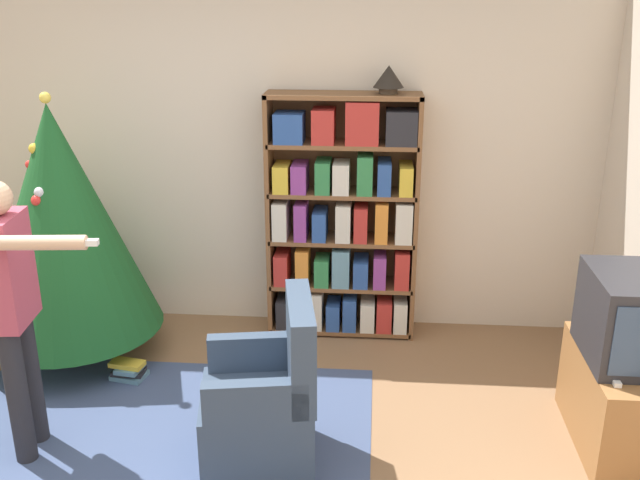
{
  "coord_description": "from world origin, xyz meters",
  "views": [
    {
      "loc": [
        0.83,
        -2.73,
        2.37
      ],
      "look_at": [
        0.54,
        0.95,
        1.05
      ],
      "focal_mm": 40.0,
      "sensor_mm": 36.0,
      "label": 1
    }
  ],
  "objects_px": {
    "christmas_tree": "(61,221)",
    "table_lamp": "(389,78)",
    "television": "(630,317)",
    "bookshelf": "(344,219)",
    "standing_person": "(12,300)",
    "armchair": "(265,408)"
  },
  "relations": [
    {
      "from": "christmas_tree",
      "to": "table_lamp",
      "type": "relative_size",
      "value": 8.86
    },
    {
      "from": "television",
      "to": "table_lamp",
      "type": "bearing_deg",
      "value": 135.3
    },
    {
      "from": "bookshelf",
      "to": "christmas_tree",
      "type": "distance_m",
      "value": 1.86
    },
    {
      "from": "bookshelf",
      "to": "christmas_tree",
      "type": "bearing_deg",
      "value": -164.16
    },
    {
      "from": "television",
      "to": "table_lamp",
      "type": "distance_m",
      "value": 2.06
    },
    {
      "from": "bookshelf",
      "to": "table_lamp",
      "type": "distance_m",
      "value": 1.0
    },
    {
      "from": "christmas_tree",
      "to": "table_lamp",
      "type": "height_order",
      "value": "table_lamp"
    },
    {
      "from": "television",
      "to": "christmas_tree",
      "type": "height_order",
      "value": "christmas_tree"
    },
    {
      "from": "bookshelf",
      "to": "table_lamp",
      "type": "bearing_deg",
      "value": 1.53
    },
    {
      "from": "christmas_tree",
      "to": "standing_person",
      "type": "distance_m",
      "value": 1.05
    },
    {
      "from": "bookshelf",
      "to": "television",
      "type": "relative_size",
      "value": 3.05
    },
    {
      "from": "christmas_tree",
      "to": "armchair",
      "type": "xyz_separation_m",
      "value": [
        1.45,
        -1.04,
        -0.63
      ]
    },
    {
      "from": "television",
      "to": "table_lamp",
      "type": "relative_size",
      "value": 2.8
    },
    {
      "from": "bookshelf",
      "to": "television",
      "type": "xyz_separation_m",
      "value": [
        1.53,
        -1.24,
        -0.09
      ]
    },
    {
      "from": "armchair",
      "to": "standing_person",
      "type": "bearing_deg",
      "value": -99.95
    },
    {
      "from": "bookshelf",
      "to": "christmas_tree",
      "type": "xyz_separation_m",
      "value": [
        -1.78,
        -0.51,
        0.11
      ]
    },
    {
      "from": "television",
      "to": "table_lamp",
      "type": "height_order",
      "value": "table_lamp"
    },
    {
      "from": "christmas_tree",
      "to": "standing_person",
      "type": "bearing_deg",
      "value": -79.73
    },
    {
      "from": "christmas_tree",
      "to": "standing_person",
      "type": "xyz_separation_m",
      "value": [
        0.19,
        -1.04,
        -0.07
      ]
    },
    {
      "from": "armchair",
      "to": "table_lamp",
      "type": "bearing_deg",
      "value": 149.21
    },
    {
      "from": "christmas_tree",
      "to": "table_lamp",
      "type": "xyz_separation_m",
      "value": [
        2.06,
        0.51,
        0.85
      ]
    },
    {
      "from": "christmas_tree",
      "to": "table_lamp",
      "type": "distance_m",
      "value": 2.29
    }
  ]
}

